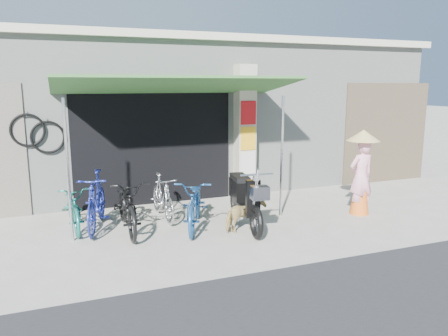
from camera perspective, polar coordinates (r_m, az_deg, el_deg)
name	(u,v)px	position (r m, az deg, el deg)	size (l,w,h in m)	color
ground	(255,233)	(7.75, 4.08, -8.50)	(80.00, 80.00, 0.00)	#ACA79B
bicycle_shop	(177,111)	(12.13, -6.13, 7.35)	(12.30, 5.30, 3.66)	#A7AEA5
shop_pillar	(244,132)	(9.95, 2.67, 4.70)	(0.42, 0.44, 3.00)	#B8B09D
awning	(178,87)	(8.53, -6.03, 10.47)	(4.60, 1.88, 2.72)	#2F602B
neighbour_right	(386,133)	(12.34, 20.38, 4.30)	(2.60, 0.06, 2.60)	brown
bike_teal	(74,206)	(8.29, -19.04, -4.76)	(0.55, 1.59, 0.84)	#17685A
bike_blue	(96,201)	(8.13, -16.35, -4.16)	(0.49, 1.73, 1.04)	navy
bike_black	(127,205)	(7.87, -12.52, -4.69)	(0.65, 1.86, 0.98)	black
bike_silver	(163,197)	(8.51, -8.03, -3.74)	(0.41, 1.45, 0.87)	#AEADB2
bike_navy	(195,203)	(7.90, -3.75, -4.54)	(0.62, 1.79, 0.94)	navy
street_dog	(245,215)	(7.72, 2.75, -6.13)	(0.33, 0.73, 0.62)	tan
moped	(244,199)	(8.01, 2.68, -4.01)	(0.61, 1.97, 1.12)	black
nun	(361,173)	(9.07, 17.49, -0.58)	(0.64, 0.64, 1.70)	pink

